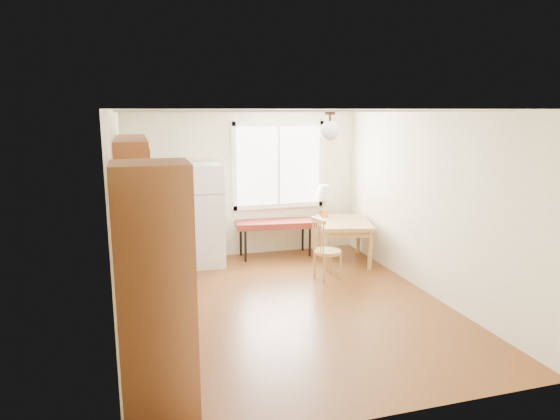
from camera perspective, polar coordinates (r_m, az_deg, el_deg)
name	(u,v)px	position (r m, az deg, el deg)	size (l,w,h in m)	color
room_shell	(288,211)	(6.22, 0.92, -0.17)	(4.60, 5.60, 2.62)	#4F2810
kitchen_run	(150,271)	(5.44, -14.65, -6.71)	(0.65, 3.40, 2.20)	brown
window_unit	(279,165)	(8.68, -0.15, 5.14)	(1.64, 0.05, 1.51)	white
pendant_light	(330,130)	(6.71, 5.71, 9.12)	(0.26, 0.26, 0.40)	#301F15
refrigerator	(202,215)	(8.14, -8.94, -0.57)	(0.72, 0.73, 1.65)	white
bench	(275,225)	(8.57, -0.55, -1.67)	(1.40, 0.66, 0.62)	maroon
dining_table	(344,227)	(8.33, 7.31, -1.94)	(1.08, 1.28, 0.69)	#A0763D
chair	(323,245)	(7.42, 4.89, -4.03)	(0.43, 0.42, 0.93)	#A0763D
table_lamp	(324,194)	(8.52, 5.09, 1.85)	(0.32, 0.32, 0.55)	#C3853E
coffee_maker	(151,272)	(4.76, -14.55, -6.86)	(0.21, 0.25, 0.37)	black
kettle	(143,264)	(5.12, -15.42, -6.00)	(0.13, 0.13, 0.25)	red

